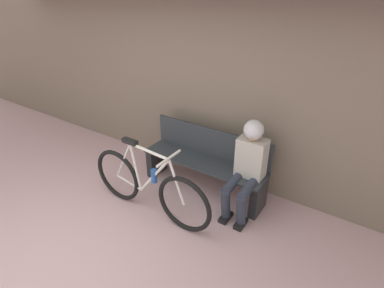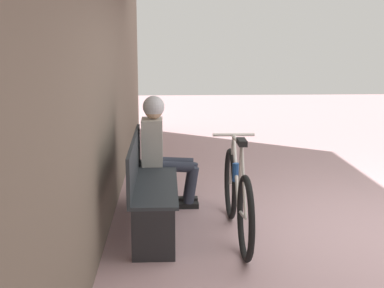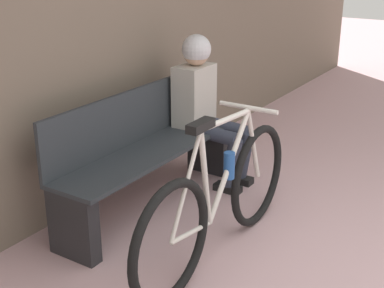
{
  "view_description": "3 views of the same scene",
  "coord_description": "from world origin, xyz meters",
  "views": [
    {
      "loc": [
        2.17,
        -0.79,
        2.52
      ],
      "look_at": [
        0.46,
        1.79,
        0.88
      ],
      "focal_mm": 28.0,
      "sensor_mm": 36.0,
      "label": 1
    },
    {
      "loc": [
        -4.54,
        2.0,
        1.82
      ],
      "look_at": [
        0.34,
        1.76,
        0.83
      ],
      "focal_mm": 50.0,
      "sensor_mm": 36.0,
      "label": 2
    },
    {
      "loc": [
        -2.43,
        -0.08,
        1.86
      ],
      "look_at": [
        0.4,
        1.74,
        0.59
      ],
      "focal_mm": 50.0,
      "sensor_mm": 36.0,
      "label": 3
    }
  ],
  "objects": [
    {
      "name": "park_bench_near",
      "position": [
        0.42,
        2.17,
        0.41
      ],
      "size": [
        1.71,
        0.42,
        0.87
      ],
      "color": "#2D3338",
      "rests_on": "ground_plane"
    },
    {
      "name": "bicycle",
      "position": [
        0.12,
        1.36,
        0.39
      ],
      "size": [
        1.76,
        0.4,
        0.96
      ],
      "color": "black",
      "rests_on": "ground_plane"
    },
    {
      "name": "storefront_wall",
      "position": [
        0.0,
        2.6,
        1.66
      ],
      "size": [
        12.0,
        0.56,
        3.2
      ],
      "color": "#756656",
      "rests_on": "ground_plane"
    },
    {
      "name": "person_seated",
      "position": [
        1.07,
        2.06,
        0.7
      ],
      "size": [
        0.34,
        0.61,
        1.2
      ],
      "color": "#2D3342",
      "rests_on": "ground_plane"
    },
    {
      "name": "ground_plane",
      "position": [
        0.0,
        0.0,
        0.0
      ],
      "size": [
        24.0,
        24.0,
        0.0
      ],
      "primitive_type": "plane",
      "color": "#C69EA3"
    }
  ]
}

